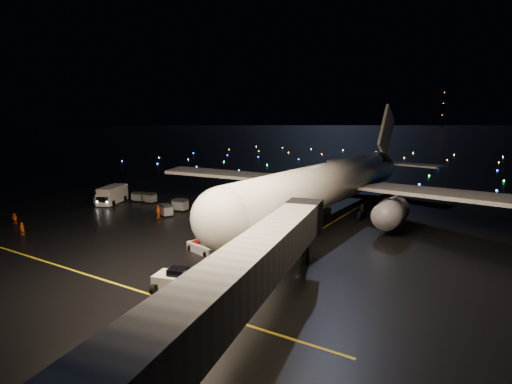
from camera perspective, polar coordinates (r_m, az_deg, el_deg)
ground at (r=333.78m, az=26.22°, el=6.81°), size 2000.00×2000.00×0.00m
lane_centre at (r=52.81m, az=8.79°, el=-5.61°), size 0.25×80.00×0.02m
lane_cross at (r=44.83m, az=-26.19°, el=-9.49°), size 60.00×0.25×0.02m
airliner at (r=62.06m, az=11.92°, el=4.79°), size 62.85×59.89×17.31m
pushback_tug at (r=35.52m, az=-11.05°, el=-12.10°), size 4.46×3.10×1.93m
belt_loader at (r=44.28m, az=-7.54°, el=-6.72°), size 6.35×3.28×2.97m
service_truck at (r=73.91m, az=-19.79°, el=-0.33°), size 5.64×8.51×3.01m
crew_a at (r=58.59m, az=-30.43°, el=-4.54°), size 0.70×0.66×1.62m
crew_b at (r=65.06m, az=-31.22°, el=-3.28°), size 0.92×0.83×1.55m
crew_c at (r=60.75m, az=-13.77°, el=-2.77°), size 0.57×1.15×1.90m
safety_cone_0 at (r=57.93m, az=-0.34°, el=-3.82°), size 0.42×0.42×0.47m
safety_cone_1 at (r=61.59m, az=3.07°, el=-2.94°), size 0.59×0.59×0.56m
safety_cone_2 at (r=59.68m, az=-0.37°, el=-3.38°), size 0.53×0.53×0.51m
safety_cone_3 at (r=80.70m, az=-4.82°, el=0.21°), size 0.63×0.63×0.55m
radio_mast at (r=777.58m, az=25.15°, el=10.67°), size 1.80×1.80×64.00m
taxiway_lights at (r=142.22m, az=18.60°, el=4.05°), size 164.00×92.00×0.36m
baggage_cart_0 at (r=61.87m, az=-12.74°, el=-2.55°), size 2.48×2.13×1.77m
baggage_cart_1 at (r=64.86m, az=-10.78°, el=-1.83°), size 2.42×1.86×1.89m
baggage_cart_2 at (r=72.38m, az=-14.91°, el=-0.81°), size 2.11×1.56×1.71m
baggage_cart_3 at (r=74.15m, az=-16.51°, el=-0.66°), size 2.20×1.79×1.64m
baggage_cart_4 at (r=72.07m, az=-21.27°, el=-1.23°), size 2.14×1.63×1.69m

